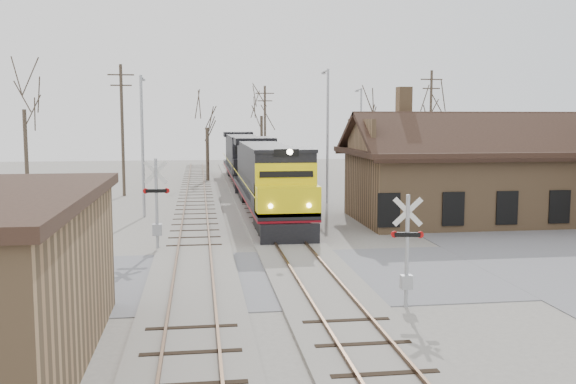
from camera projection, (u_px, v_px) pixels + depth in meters
name	position (u px, v px, depth m)	size (l,w,h in m)	color
ground	(311.00, 275.00, 24.78)	(140.00, 140.00, 0.00)	gray
road	(311.00, 275.00, 24.78)	(60.00, 9.00, 0.03)	slate
track_main	(269.00, 216.00, 39.53)	(3.40, 90.00, 0.24)	gray
track_siding	(195.00, 217.00, 38.91)	(3.40, 90.00, 0.24)	gray
depot	(475.00, 180.00, 37.96)	(15.20, 9.31, 7.90)	#93704C
locomotive_lead	(268.00, 177.00, 39.60)	(3.07, 20.57, 4.57)	black
locomotive_trailing	(244.00, 157.00, 60.11)	(3.07, 20.57, 4.32)	black
crossbuck_near	(407.00, 254.00, 20.44)	(1.03, 0.32, 3.64)	#A5A8AD
crossbuck_far	(157.00, 208.00, 29.29)	(1.21, 0.32, 4.23)	#A5A8AD
streetlight_a	(142.00, 138.00, 38.96)	(0.25, 2.04, 8.62)	#A5A8AD
streetlight_b	(327.00, 129.00, 45.77)	(0.25, 2.04, 9.51)	#A5A8AD
streetlight_c	(360.00, 131.00, 57.48)	(0.25, 2.04, 8.70)	#A5A8AD
utility_pole_a	(122.00, 128.00, 49.51)	(2.00, 0.24, 10.15)	#382D23
utility_pole_b	(265.00, 128.00, 68.89)	(2.00, 0.24, 9.49)	#382D23
utility_pole_c	(430.00, 126.00, 57.63)	(2.00, 0.24, 10.29)	#382D23
tree_a	(23.00, 95.00, 50.50)	(4.50, 4.50, 11.01)	#382D23
tree_b	(207.00, 119.00, 60.53)	(3.44, 3.44, 8.43)	#382D23
tree_c	(261.00, 107.00, 73.52)	(4.21, 4.21, 10.32)	#382D23
tree_d	(366.00, 113.00, 64.88)	(3.79, 3.79, 9.28)	#382D23
tree_e	(434.00, 111.00, 61.71)	(3.85, 3.85, 9.44)	#382D23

